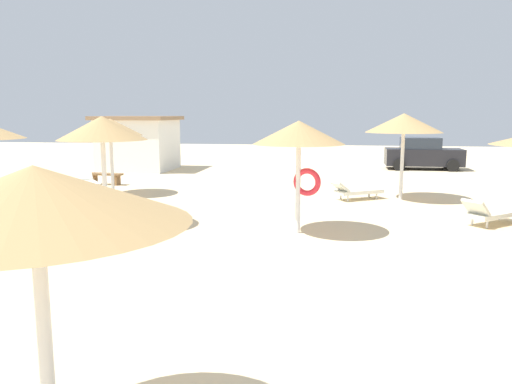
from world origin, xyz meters
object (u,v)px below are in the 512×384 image
at_px(parasol_1, 102,129).
at_px(lounger_0, 356,191).
at_px(parked_car, 423,154).
at_px(parasol_2, 110,127).
at_px(lounger_1, 38,217).
at_px(lounger_4, 491,213).
at_px(parasol_6, 35,197).
at_px(parasol_0, 404,123).
at_px(lounger_3, 4,194).
at_px(lounger_2, 87,182).
at_px(beach_cabana, 139,143).
at_px(parasol_7, 299,134).
at_px(bench_0, 106,177).

xyz_separation_m(parasol_1, lounger_0, (6.72, 5.35, -2.28)).
bearing_deg(parked_car, parasol_2, -140.41).
bearing_deg(parked_car, lounger_1, -127.24).
distance_m(parasol_1, lounger_4, 10.59).
relative_size(parasol_2, lounger_0, 1.45).
distance_m(parasol_6, parked_car, 25.38).
height_order(parasol_0, lounger_3, parasol_0).
height_order(lounger_2, beach_cabana, beach_cabana).
bearing_deg(parasol_2, lounger_3, -139.37).
height_order(lounger_0, beach_cabana, beach_cabana).
xyz_separation_m(parasol_7, lounger_2, (-8.77, 5.96, -2.16)).
bearing_deg(parasol_1, lounger_0, 38.53).
relative_size(parasol_2, parasol_7, 1.00).
distance_m(lounger_2, lounger_4, 14.50).
xyz_separation_m(parasol_0, lounger_2, (-11.99, 0.44, -2.33)).
relative_size(parasol_7, lounger_1, 1.40).
xyz_separation_m(parasol_7, lounger_4, (5.10, 1.74, -2.16)).
height_order(lounger_0, lounger_4, lounger_4).
distance_m(parasol_1, lounger_1, 2.86).
height_order(lounger_4, bench_0, lounger_4).
height_order(lounger_2, lounger_4, lounger_2).
distance_m(parasol_2, lounger_4, 12.94).
distance_m(lounger_1, bench_0, 8.24).
height_order(bench_0, parked_car, parked_car).
bearing_deg(lounger_0, parasol_7, -107.41).
distance_m(lounger_3, parked_car, 20.33).
height_order(lounger_0, parked_car, parked_car).
relative_size(lounger_0, beach_cabana, 0.50).
bearing_deg(lounger_0, lounger_2, 176.05).
xyz_separation_m(parasol_6, lounger_3, (-8.52, 11.32, -2.00)).
bearing_deg(parasol_7, lounger_3, 165.36).
height_order(parasol_6, lounger_3, parasol_6).
bearing_deg(lounger_2, parasol_7, -34.19).
bearing_deg(lounger_0, lounger_4, -45.37).
bearing_deg(parasol_6, parasol_1, 112.71).
distance_m(lounger_3, beach_cabana, 10.51).
height_order(parasol_2, beach_cabana, beach_cabana).
xyz_separation_m(parasol_2, bench_0, (-1.44, 2.41, -2.14)).
bearing_deg(parasol_6, parasol_2, 112.83).
distance_m(parasol_6, beach_cabana, 23.18).
height_order(parasol_0, parasol_7, parasol_0).
bearing_deg(lounger_4, lounger_2, 163.08).
distance_m(lounger_1, lounger_2, 6.89).
height_order(parasol_7, lounger_0, parasol_7).
bearing_deg(bench_0, parasol_7, -40.38).
relative_size(parasol_1, lounger_3, 1.53).
relative_size(lounger_2, lounger_3, 0.97).
bearing_deg(beach_cabana, parasol_2, -74.65).
distance_m(lounger_4, bench_0, 14.90).
distance_m(lounger_2, lounger_3, 3.57).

